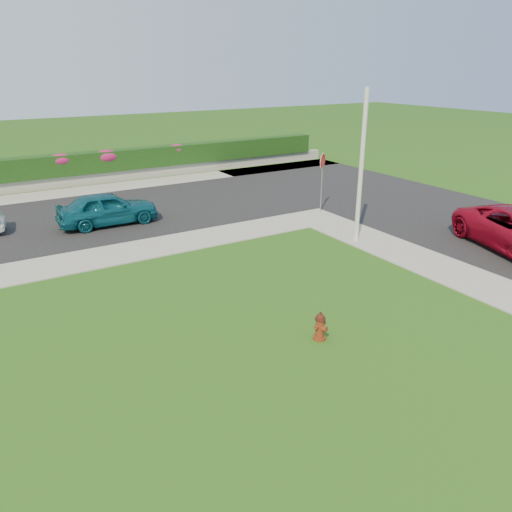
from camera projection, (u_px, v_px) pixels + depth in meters
ground at (311, 370)px, 10.62m from camera, size 120.00×120.00×0.00m
street_right at (494, 230)px, 19.62m from camera, size 8.00×32.00×0.04m
curb_corner at (315, 217)px, 21.19m from camera, size 2.00×2.00×0.04m
sidewalk_beyond at (68, 193)px, 25.30m from camera, size 34.00×2.00×0.04m
retaining_wall at (62, 182)px, 26.40m from camera, size 34.00×0.40×0.60m
hedge at (59, 165)px, 26.17m from camera, size 32.00×0.90×1.10m
fire_hydrant at (320, 327)px, 11.71m from camera, size 0.37×0.35×0.72m
sedan_teal at (107, 208)px, 19.99m from camera, size 3.95×1.66×1.33m
utility_pole at (361, 168)px, 17.45m from camera, size 0.16×0.16×5.41m
stop_sign at (322, 168)px, 21.44m from camera, size 0.60×0.40×2.59m
flower_clump_d at (61, 160)px, 26.04m from camera, size 1.29×0.83×0.64m
flower_clump_e at (107, 156)px, 27.21m from camera, size 1.41×0.91×0.71m
flower_clump_f at (177, 149)px, 29.17m from camera, size 1.13×0.73×0.56m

